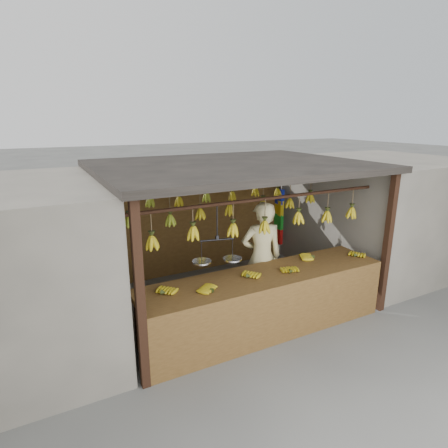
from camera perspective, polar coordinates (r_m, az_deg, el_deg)
ground at (r=6.79m, az=1.20°, el=-11.24°), size 80.00×80.00×0.00m
stall at (r=6.43m, az=-0.12°, el=5.82°), size 4.30×3.30×2.40m
neighbor_right at (r=8.62m, az=22.73°, el=1.59°), size 3.00×3.00×2.30m
counter at (r=5.50m, az=7.02°, el=-9.88°), size 3.81×0.87×0.96m
hanging_bananas at (r=6.23m, az=1.25°, el=2.21°), size 3.53×2.24×0.37m
balance_scale at (r=5.13m, az=-1.04°, el=-5.07°), size 0.67×0.35×0.80m
vendor at (r=6.09m, az=5.73°, el=-5.08°), size 0.77×0.60×1.85m
bag_bundles at (r=8.50m, az=8.34°, el=1.30°), size 0.08×0.26×1.25m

